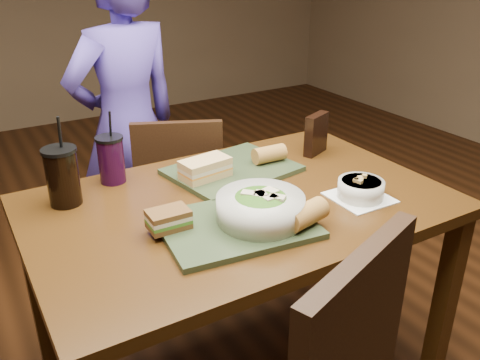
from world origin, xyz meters
name	(u,v)px	position (x,y,z in m)	size (l,w,h in m)	color
dining_table	(240,225)	(0.00, 0.00, 0.66)	(1.30, 0.85, 0.75)	#41260D
chair_far	(172,198)	(0.03, 0.64, 0.47)	(0.49, 0.50, 0.85)	black
diner	(127,128)	(-0.07, 0.87, 0.75)	(0.55, 0.36, 1.50)	#4D399D
tray_near	(236,225)	(-0.10, -0.14, 0.76)	(0.42, 0.32, 0.02)	#2D3B22
tray_far	(232,170)	(0.09, 0.20, 0.76)	(0.42, 0.32, 0.02)	#2D3B22
salad_bowl	(261,206)	(-0.03, -0.17, 0.81)	(0.25, 0.25, 0.08)	silver
soup_bowl	(361,189)	(0.34, -0.18, 0.78)	(0.18, 0.18, 0.07)	white
sandwich_near	(169,219)	(-0.27, -0.07, 0.79)	(0.12, 0.08, 0.05)	#593819
sandwich_far	(205,168)	(-0.03, 0.18, 0.80)	(0.18, 0.11, 0.07)	tan
baguette_near	(306,215)	(0.06, -0.26, 0.80)	(0.07, 0.07, 0.13)	#AD7533
baguette_far	(269,154)	(0.23, 0.18, 0.80)	(0.06, 0.06, 0.12)	#AD7533
cup_cola	(63,176)	(-0.48, 0.26, 0.84)	(0.10, 0.10, 0.28)	black
cup_berry	(111,159)	(-0.30, 0.34, 0.83)	(0.09, 0.09, 0.25)	black
chip_bag	(316,134)	(0.46, 0.20, 0.83)	(0.12, 0.04, 0.16)	black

